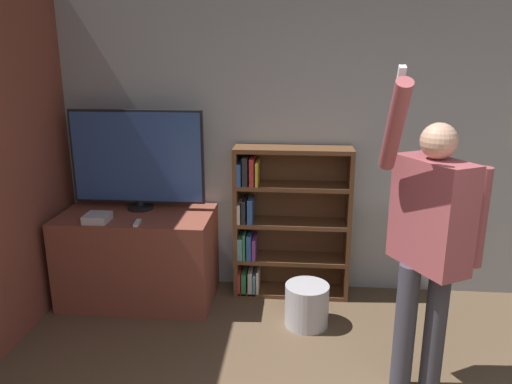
# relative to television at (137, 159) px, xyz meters

# --- Properties ---
(wall_back) EXTENTS (6.98, 0.09, 2.70)m
(wall_back) POSITION_rel_television_xyz_m (1.80, 0.27, 0.14)
(wall_back) COLOR #9EA3A8
(wall_back) RESTS_ON ground_plane
(tv_ledge) EXTENTS (1.26, 0.69, 0.77)m
(tv_ledge) POSITION_rel_television_xyz_m (0.00, -0.13, -0.82)
(tv_ledge) COLOR brown
(tv_ledge) RESTS_ON ground_plane
(television) EXTENTS (1.12, 0.22, 0.84)m
(television) POSITION_rel_television_xyz_m (0.00, 0.00, 0.00)
(television) COLOR black
(television) RESTS_ON tv_ledge
(game_console) EXTENTS (0.19, 0.19, 0.06)m
(game_console) POSITION_rel_television_xyz_m (-0.24, -0.35, -0.40)
(game_console) COLOR silver
(game_console) RESTS_ON tv_ledge
(remote_loose) EXTENTS (0.05, 0.14, 0.02)m
(remote_loose) POSITION_rel_television_xyz_m (0.10, -0.39, -0.42)
(remote_loose) COLOR white
(remote_loose) RESTS_ON tv_ledge
(bookshelf) EXTENTS (0.99, 0.28, 1.31)m
(bookshelf) POSITION_rel_television_xyz_m (1.21, 0.09, -0.56)
(bookshelf) COLOR brown
(bookshelf) RESTS_ON ground_plane
(person) EXTENTS (0.62, 0.59, 2.01)m
(person) POSITION_rel_television_xyz_m (2.10, -1.18, -0.17)
(person) COLOR #383842
(person) RESTS_ON ground_plane
(waste_bin) EXTENTS (0.34, 0.34, 0.34)m
(waste_bin) POSITION_rel_television_xyz_m (1.43, -0.45, -1.04)
(waste_bin) COLOR #B7B7BC
(waste_bin) RESTS_ON ground_plane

